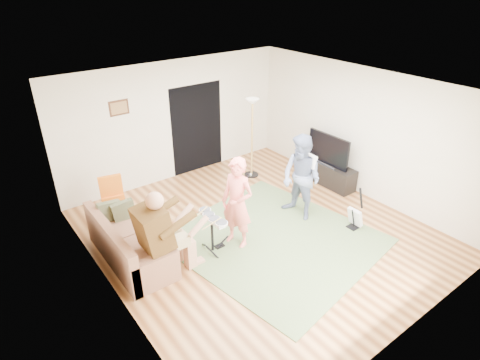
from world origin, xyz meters
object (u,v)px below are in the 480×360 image
drum_kit (212,235)px  tv_cabinet (327,173)px  sofa (127,247)px  torchiere_lamp (252,124)px  guitar_spare (355,217)px  television (328,149)px  dining_chair (115,211)px  guitarist (301,178)px  singer (237,203)px

drum_kit → tv_cabinet: size_ratio=0.52×
sofa → tv_cabinet: 4.79m
torchiere_lamp → tv_cabinet: (1.14, -1.34, -1.04)m
guitar_spare → television: television is taller
sofa → guitar_spare: size_ratio=2.27×
drum_kit → guitar_spare: 2.75m
torchiere_lamp → television: (1.09, -1.34, -0.44)m
guitar_spare → dining_chair: 4.52m
guitar_spare → dining_chair: dining_chair is taller
torchiere_lamp → tv_cabinet: size_ratio=1.34×
television → tv_cabinet: bearing=-0.0°
dining_chair → tv_cabinet: 4.70m
tv_cabinet → guitarist: bearing=-157.5°
singer → guitarist: size_ratio=0.97×
torchiere_lamp → television: bearing=-50.9°
singer → guitarist: 1.51m
sofa → television: (4.74, -0.12, 0.59)m
guitar_spare → television: bearing=59.9°
singer → tv_cabinet: 3.13m
tv_cabinet → television: 0.60m
sofa → singer: singer is taller
torchiere_lamp → dining_chair: (-3.41, -0.17, -0.92)m
drum_kit → television: television is taller
dining_chair → torchiere_lamp: bearing=15.3°
torchiere_lamp → guitarist: bearing=-100.6°
guitar_spare → sofa: bearing=156.1°
sofa → television: size_ratio=1.75×
guitarist → torchiere_lamp: (0.37, 1.96, 0.43)m
torchiere_lamp → sofa: bearing=-161.6°
singer → torchiere_lamp: 2.74m
singer → torchiere_lamp: (1.88, 1.95, 0.46)m
drum_kit → torchiere_lamp: torchiere_lamp is taller
guitarist → torchiere_lamp: torchiere_lamp is taller
sofa → singer: 2.00m
singer → tv_cabinet: size_ratio=1.19×
guitar_spare → tv_cabinet: size_ratio=0.61×
guitarist → guitar_spare: 1.25m
singer → dining_chair: 2.39m
sofa → torchiere_lamp: size_ratio=1.04×
guitarist → dining_chair: (-3.05, 1.79, -0.49)m
television → guitarist: bearing=-156.8°
tv_cabinet → singer: bearing=-168.7°
guitarist → television: (1.46, 0.62, -0.00)m
tv_cabinet → television: (-0.05, 0.00, 0.60)m
drum_kit → television: 3.53m
dining_chair → guitarist: bearing=-18.1°
guitarist → television: guitarist is taller
guitar_spare → tv_cabinet: 1.84m
sofa → torchiere_lamp: bearing=18.4°
torchiere_lamp → television: torchiere_lamp is taller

